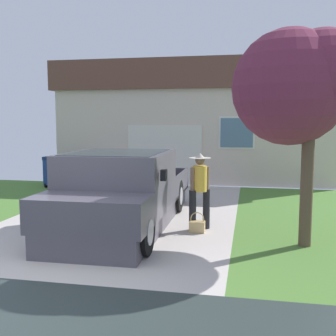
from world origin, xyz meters
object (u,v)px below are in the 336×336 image
(front_yard_tree, at_px, (301,85))
(wheeled_trash_bin, at_px, (55,170))
(person_with_hat, at_px, (200,187))
(house_with_garage, at_px, (202,121))
(handbag, at_px, (197,226))
(pickup_truck, at_px, (121,194))

(front_yard_tree, height_order, wheeled_trash_bin, front_yard_tree)
(person_with_hat, relative_size, house_with_garage, 0.15)
(handbag, xyz_separation_m, house_with_garage, (-1.04, 9.63, 2.14))
(pickup_truck, distance_m, house_with_garage, 9.82)
(handbag, xyz_separation_m, wheeled_trash_bin, (-5.55, 4.87, 0.44))
(house_with_garage, relative_size, front_yard_tree, 2.70)
(pickup_truck, bearing_deg, handbag, -179.00)
(pickup_truck, height_order, front_yard_tree, front_yard_tree)
(pickup_truck, height_order, wheeled_trash_bin, pickup_truck)
(handbag, bearing_deg, pickup_truck, -178.31)
(handbag, bearing_deg, house_with_garage, 96.16)
(handbag, bearing_deg, person_with_hat, 86.12)
(pickup_truck, bearing_deg, front_yard_tree, 173.71)
(handbag, distance_m, front_yard_tree, 3.39)
(handbag, height_order, house_with_garage, house_with_garage)
(person_with_hat, bearing_deg, pickup_truck, -26.50)
(pickup_truck, relative_size, house_with_garage, 0.51)
(pickup_truck, distance_m, person_with_hat, 1.66)
(wheeled_trash_bin, bearing_deg, front_yard_tree, -35.28)
(handbag, relative_size, house_with_garage, 0.04)
(handbag, xyz_separation_m, front_yard_tree, (1.89, -0.39, 2.78))
(wheeled_trash_bin, bearing_deg, handbag, -41.30)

